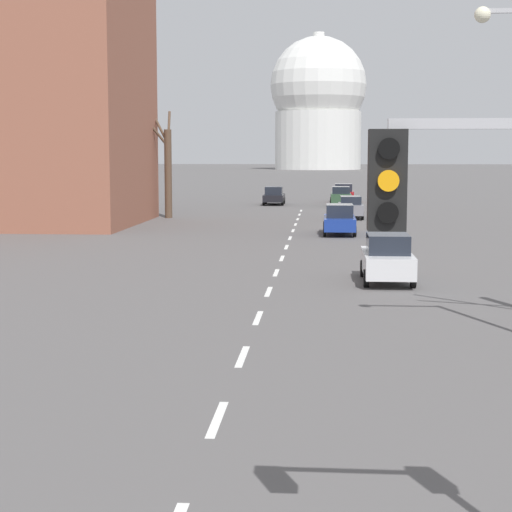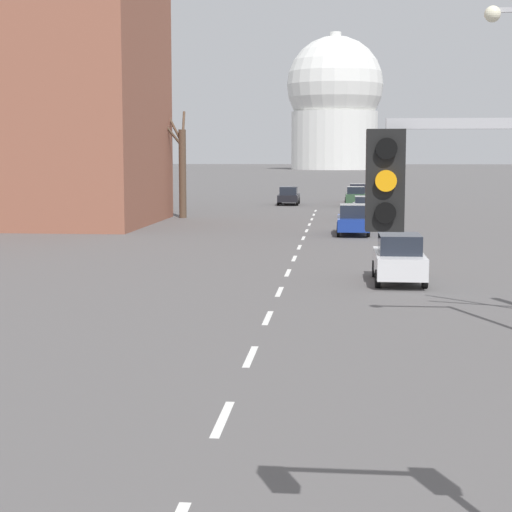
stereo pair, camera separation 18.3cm
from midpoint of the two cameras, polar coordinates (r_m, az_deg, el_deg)
name	(u,v)px [view 1 (the left image)]	position (r m, az deg, el deg)	size (l,w,h in m)	color
lane_stripe_1	(217,419)	(14.64, -2.96, -10.80)	(0.16, 2.00, 0.01)	silver
lane_stripe_2	(242,356)	(18.95, -1.19, -6.71)	(0.16, 2.00, 0.01)	silver
lane_stripe_3	(258,318)	(23.33, -0.09, -4.14)	(0.16, 2.00, 0.01)	silver
lane_stripe_4	(269,292)	(27.75, 0.65, -2.39)	(0.16, 2.00, 0.01)	silver
lane_stripe_5	(276,273)	(32.19, 1.19, -1.12)	(0.16, 2.00, 0.01)	silver
lane_stripe_6	(282,258)	(36.65, 1.60, -0.15)	(0.16, 2.00, 0.01)	silver
lane_stripe_7	(286,247)	(41.12, 1.91, 0.60)	(0.16, 2.00, 0.01)	silver
lane_stripe_8	(290,238)	(45.59, 2.17, 1.21)	(0.16, 2.00, 0.01)	silver
lane_stripe_9	(293,231)	(50.07, 2.38, 1.70)	(0.16, 2.00, 0.01)	silver
lane_stripe_10	(296,224)	(54.55, 2.56, 2.12)	(0.16, 2.00, 0.01)	silver
lane_stripe_11	(298,219)	(59.03, 2.70, 2.47)	(0.16, 2.00, 0.01)	silver
lane_stripe_12	(299,215)	(63.52, 2.83, 2.78)	(0.16, 2.00, 0.01)	silver
lane_stripe_13	(301,211)	(68.01, 2.94, 3.04)	(0.16, 2.00, 0.01)	silver
sedan_near_left	(343,193)	(80.62, 5.78, 4.21)	(1.93, 4.02, 1.73)	maroon
sedan_near_right	(341,196)	(74.12, 5.60, 4.00)	(1.81, 4.32, 1.70)	#2D4C33
sedan_mid_centre	(351,207)	(60.02, 6.24, 3.27)	(1.72, 4.57, 1.56)	slate
sedan_far_left	(387,258)	(30.04, 8.57, -0.15)	(1.73, 4.08, 1.70)	silver
sedan_far_right	(274,196)	(76.09, 1.14, 4.05)	(1.84, 4.56, 1.61)	black
sedan_distant_centre	(339,220)	(47.79, 5.47, 2.44)	(1.79, 4.55, 1.69)	navy
bare_tree_left_near	(168,168)	(60.38, -6.01, 5.84)	(1.65, 2.44, 7.51)	brown
capitol_dome	(318,103)	(261.31, 4.15, 10.13)	(28.77, 28.77, 40.64)	silver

